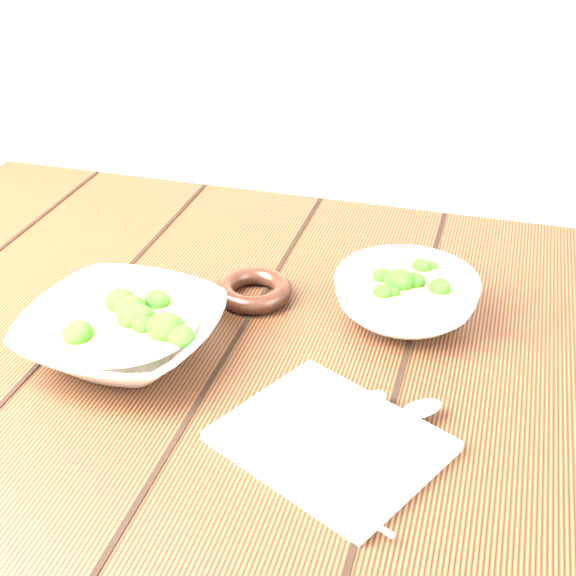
% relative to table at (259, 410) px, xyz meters
% --- Properties ---
extents(table, '(1.20, 0.80, 0.75)m').
position_rel_table_xyz_m(table, '(0.00, 0.00, 0.00)').
color(table, '#321C0E').
rests_on(table, ground).
extents(soup_bowl_front, '(0.24, 0.24, 0.06)m').
position_rel_table_xyz_m(soup_bowl_front, '(-0.14, -0.08, 0.15)').
color(soup_bowl_front, silver).
rests_on(soup_bowl_front, table).
extents(soup_bowl_back, '(0.21, 0.21, 0.06)m').
position_rel_table_xyz_m(soup_bowl_back, '(0.16, 0.08, 0.15)').
color(soup_bowl_back, silver).
rests_on(soup_bowl_back, table).
extents(trivet, '(0.11, 0.11, 0.02)m').
position_rel_table_xyz_m(trivet, '(-0.03, 0.08, 0.13)').
color(trivet, black).
rests_on(trivet, table).
extents(napkin, '(0.25, 0.24, 0.01)m').
position_rel_table_xyz_m(napkin, '(0.13, -0.17, 0.13)').
color(napkin, '#BBB69C').
rests_on(napkin, table).
extents(spoon_left, '(0.10, 0.15, 0.01)m').
position_rel_table_xyz_m(spoon_left, '(0.14, -0.13, 0.13)').
color(spoon_left, '#A29C8F').
rests_on(spoon_left, napkin).
extents(spoon_right, '(0.13, 0.13, 0.01)m').
position_rel_table_xyz_m(spoon_right, '(0.19, -0.13, 0.13)').
color(spoon_right, '#A29C8F').
rests_on(spoon_right, napkin).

